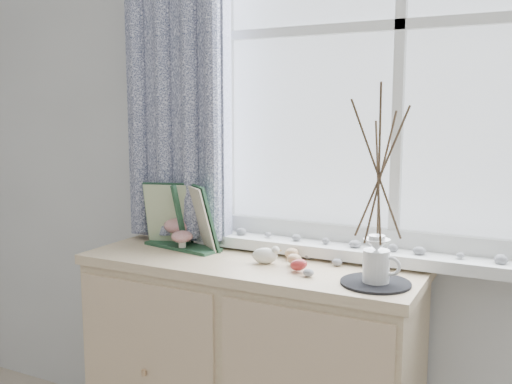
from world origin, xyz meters
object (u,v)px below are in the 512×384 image
Objects in this scene: botanical_book at (177,216)px; twig_pitcher at (379,170)px; sideboard at (249,374)px; toadstool_cluster at (180,229)px.

botanical_book is 0.61× the size of twig_pitcher.
twig_pitcher is at bearing 3.75° from botanical_book.
sideboard is 3.26× the size of botanical_book.
botanical_book is 0.08m from toadstool_cluster.
sideboard is 7.08× the size of toadstool_cluster.
botanical_book is 0.81m from twig_pitcher.
twig_pitcher is at bearing -9.37° from sideboard.
botanical_book is at bearing 173.76° from twig_pitcher.
toadstool_cluster is 0.28× the size of twig_pitcher.
twig_pitcher reaches higher than sideboard.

